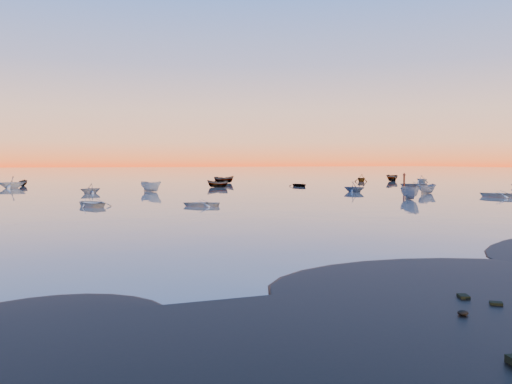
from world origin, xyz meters
name	(u,v)px	position (x,y,z in m)	size (l,w,h in m)	color
ground	(167,180)	(0.00, 100.00, 0.00)	(600.00, 600.00, 0.00)	slate
moored_fleet	(217,192)	(0.00, 53.00, 0.00)	(124.00, 58.00, 1.20)	beige
boat_near_center	(427,194)	(26.05, 38.89, 0.00)	(3.83, 1.62, 1.32)	gray
channel_marker	(404,183)	(27.43, 46.04, 1.13)	(0.80, 0.80, 2.86)	#3F170D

